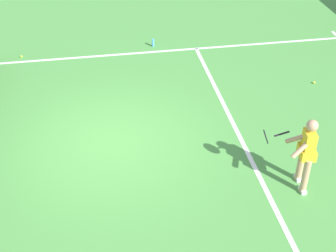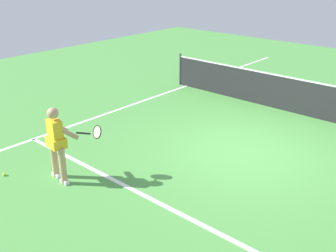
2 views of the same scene
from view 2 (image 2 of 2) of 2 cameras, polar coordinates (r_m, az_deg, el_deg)
ground_plane at (r=9.47m, az=10.74°, el=-3.50°), size 26.02×26.02×0.00m
service_line_marking at (r=7.42m, az=-1.22°, el=-10.96°), size 8.49×0.10×0.01m
sideline_left_marking at (r=11.97m, az=-6.80°, el=2.46°), size 0.10×18.01×0.01m
court_net at (r=11.90m, az=18.82°, el=3.88°), size 9.17×0.08×1.11m
tennis_player at (r=8.05m, az=-15.46°, el=-2.14°), size 0.86×0.91×1.55m
tennis_ball_mid at (r=8.92m, az=-22.34°, el=-6.40°), size 0.07×0.07×0.07m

